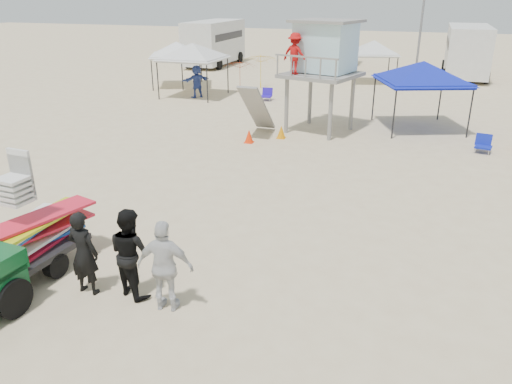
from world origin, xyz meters
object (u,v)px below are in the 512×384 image
(man_left, at_px, (84,253))
(canopy_blue, at_px, (424,65))
(surf_trailer, at_px, (28,230))
(lifeguard_tower, at_px, (321,51))

(man_left, bearing_deg, canopy_blue, -108.32)
(surf_trailer, height_order, lifeguard_tower, lifeguard_tower)
(surf_trailer, xyz_separation_m, canopy_blue, (6.98, 14.43, 1.68))
(surf_trailer, height_order, man_left, surf_trailer)
(man_left, distance_m, lifeguard_tower, 13.41)
(surf_trailer, height_order, canopy_blue, canopy_blue)
(canopy_blue, bearing_deg, surf_trailer, -115.81)
(surf_trailer, bearing_deg, lifeguard_tower, 76.34)
(man_left, distance_m, canopy_blue, 15.81)
(lifeguard_tower, height_order, canopy_blue, lifeguard_tower)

